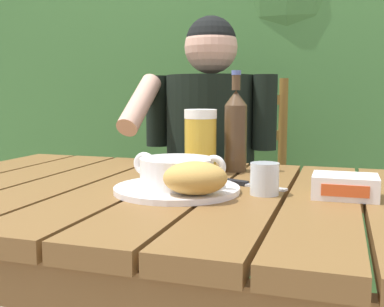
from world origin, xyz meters
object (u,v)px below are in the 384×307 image
Objects in this scene: serving_plate at (179,189)px; soup_bowl at (179,172)px; beer_bottle at (236,129)px; table_knife at (246,184)px; chair_near_diner at (221,211)px; person_eating at (207,158)px; bread_roll at (195,178)px; water_glass_small at (265,179)px; butter_tub at (345,186)px; beer_glass at (200,141)px.

soup_bowl reaches higher than serving_plate.
beer_bottle is 0.23m from table_knife.
chair_near_diner reaches higher than table_knife.
person_eating is 0.71m from soup_bowl.
serving_plate is at bearing -81.63° from chair_near_diner.
bread_roll is 0.90× the size of table_knife.
chair_near_diner is 15.33× the size of water_glass_small.
serving_plate is at bearing -25.20° from soup_bowl.
serving_plate is 0.34m from butter_tub.
beer_bottle reaches higher than table_knife.
chair_near_diner reaches higher than soup_bowl.
beer_bottle reaches higher than butter_tub.
chair_near_diner is 1.03m from bread_roll.
chair_near_diner reaches higher than beer_glass.
table_knife is (0.12, 0.11, -0.00)m from serving_plate.
water_glass_small reaches higher than table_knife.
beer_glass is at bearing 136.78° from table_knife.
person_eating is at bearing 101.00° from serving_plate.
beer_glass is (-0.03, 0.25, 0.04)m from soup_bowl.
bread_roll is (0.06, -0.07, 0.04)m from serving_plate.
chair_near_diner reaches higher than water_glass_small.
table_knife is at bearing 41.70° from serving_plate.
water_glass_small is (0.12, -0.27, -0.08)m from beer_bottle.
bread_roll is at bearing -110.20° from table_knife.
person_eating is 0.47m from beer_glass.
beer_glass is (-0.03, 0.25, 0.08)m from serving_plate.
butter_tub is (0.34, 0.05, -0.02)m from soup_bowl.
bread_roll is 0.88× the size of beer_glass.
water_glass_small is 0.16m from butter_tub.
serving_plate is 1.00× the size of beer_bottle.
beer_glass is at bearing 104.82° from bread_roll.
beer_bottle is 0.39m from butter_tub.
beer_bottle is 4.04× the size of water_glass_small.
person_eating reaches higher than water_glass_small.
butter_tub is at bearing -28.75° from beer_glass.
butter_tub is (0.16, 0.02, -0.01)m from water_glass_small.
soup_bowl is at bearing -171.44° from butter_tub.
chair_near_diner reaches higher than butter_tub.
butter_tub is at bearing -53.75° from person_eating.
serving_plate is at bearing -100.45° from beer_bottle.
chair_near_diner is at bearing 107.56° from beer_bottle.
soup_bowl reaches higher than bread_roll.
serving_plate is (0.13, -0.89, 0.27)m from chair_near_diner.
beer_glass is 0.42m from butter_tub.
table_knife is at bearing 69.80° from bread_roll.
person_eating is at bearing 113.82° from table_knife.
bread_roll is at bearing -89.70° from beer_bottle.
beer_glass is at bearing 151.25° from butter_tub.
soup_bowl is 1.27× the size of table_knife.
serving_plate is 1.61× the size of beer_glass.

